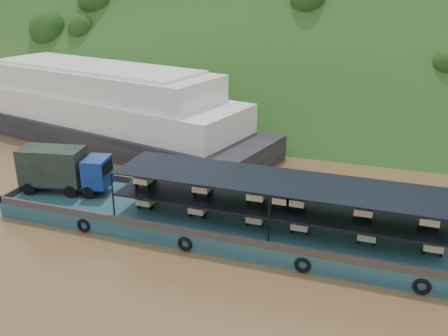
% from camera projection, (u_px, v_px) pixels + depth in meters
% --- Properties ---
extents(ground, '(160.00, 160.00, 0.00)m').
position_uv_depth(ground, '(236.00, 224.00, 37.49)').
color(ground, brown).
rests_on(ground, ground).
extents(hillside, '(140.00, 39.60, 39.60)m').
position_uv_depth(hillside, '(316.00, 111.00, 69.21)').
color(hillside, '#183C16').
rests_on(hillside, ground).
extents(cargo_barge, '(35.07, 7.18, 4.80)m').
position_uv_depth(cargo_barge, '(211.00, 214.00, 36.34)').
color(cargo_barge, '#143249').
rests_on(cargo_barge, ground).
extents(passenger_ferry, '(43.12, 19.77, 8.47)m').
position_uv_depth(passenger_ferry, '(99.00, 108.00, 56.12)').
color(passenger_ferry, black).
rests_on(passenger_ferry, ground).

